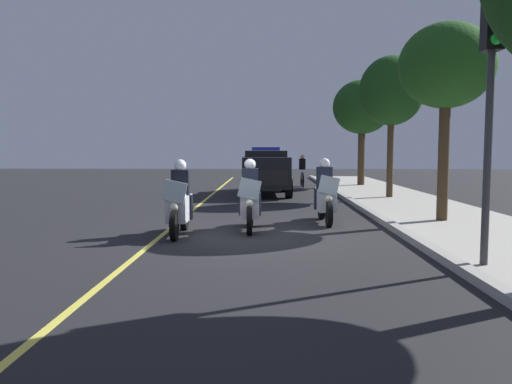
# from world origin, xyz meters

# --- Properties ---
(ground_plane) EXTENTS (80.00, 80.00, 0.00)m
(ground_plane) POSITION_xyz_m (0.00, 0.00, 0.00)
(ground_plane) COLOR black
(curb_strip) EXTENTS (48.00, 0.24, 0.15)m
(curb_strip) POSITION_xyz_m (0.00, 3.35, 0.07)
(curb_strip) COLOR #9E9B93
(curb_strip) RESTS_ON ground
(sidewalk_strip) EXTENTS (48.00, 3.60, 0.10)m
(sidewalk_strip) POSITION_xyz_m (0.00, 5.25, 0.05)
(sidewalk_strip) COLOR #A8A399
(sidewalk_strip) RESTS_ON ground
(lane_stripe_center) EXTENTS (48.00, 0.12, 0.01)m
(lane_stripe_center) POSITION_xyz_m (0.00, -2.11, 0.00)
(lane_stripe_center) COLOR #E0D14C
(lane_stripe_center) RESTS_ON ground
(police_motorcycle_lead_left) EXTENTS (2.14, 0.57, 1.72)m
(police_motorcycle_lead_left) POSITION_xyz_m (-0.12, -1.72, 0.70)
(police_motorcycle_lead_left) COLOR black
(police_motorcycle_lead_left) RESTS_ON ground
(police_motorcycle_lead_right) EXTENTS (2.14, 0.57, 1.72)m
(police_motorcycle_lead_right) POSITION_xyz_m (-0.89, -0.14, 0.70)
(police_motorcycle_lead_right) COLOR black
(police_motorcycle_lead_right) RESTS_ON ground
(police_motorcycle_trailing) EXTENTS (2.14, 0.57, 1.72)m
(police_motorcycle_trailing) POSITION_xyz_m (-2.12, 1.81, 0.70)
(police_motorcycle_trailing) COLOR black
(police_motorcycle_trailing) RESTS_ON ground
(police_suv) EXTENTS (4.94, 2.15, 2.05)m
(police_suv) POSITION_xyz_m (-10.48, 0.22, 1.07)
(police_suv) COLOR black
(police_suv) RESTS_ON ground
(cyclist_background) EXTENTS (1.76, 0.32, 1.69)m
(cyclist_background) POSITION_xyz_m (-14.87, 2.10, 0.84)
(cyclist_background) COLOR black
(cyclist_background) RESTS_ON ground
(traffic_light) EXTENTS (0.38, 0.28, 4.24)m
(traffic_light) POSITION_xyz_m (3.21, 3.75, 3.18)
(traffic_light) COLOR #38383D
(traffic_light) RESTS_ON sidewalk_strip
(tree_mid_block) EXTENTS (2.42, 2.42, 5.08)m
(tree_mid_block) POSITION_xyz_m (-1.97, 4.85, 4.04)
(tree_mid_block) COLOR #42301E
(tree_mid_block) RESTS_ON sidewalk_strip
(tree_far_back) EXTENTS (2.48, 2.48, 5.44)m
(tree_far_back) POSITION_xyz_m (-8.51, 5.06, 4.18)
(tree_far_back) COLOR #42301E
(tree_far_back) RESTS_ON sidewalk_strip
(tree_behind_suv) EXTENTS (3.04, 3.04, 5.47)m
(tree_behind_suv) POSITION_xyz_m (-15.40, 5.23, 4.13)
(tree_behind_suv) COLOR #42301E
(tree_behind_suv) RESTS_ON sidewalk_strip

